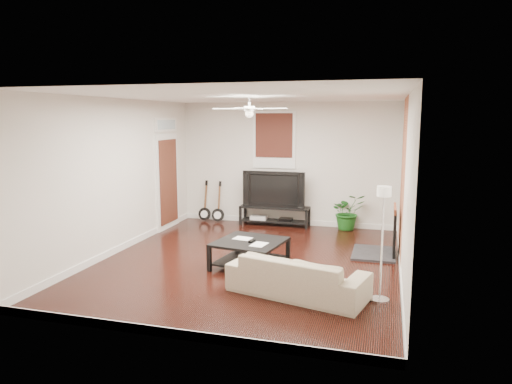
# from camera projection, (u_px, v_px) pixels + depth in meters

# --- Properties ---
(room) EXTENTS (5.01, 6.01, 2.81)m
(room) POSITION_uv_depth(u_px,v_px,m) (250.00, 181.00, 7.92)
(room) COLOR black
(room) RESTS_ON ground
(brick_accent) EXTENTS (0.02, 2.20, 2.80)m
(brick_accent) POSITION_uv_depth(u_px,v_px,m) (403.00, 179.00, 8.20)
(brick_accent) COLOR #A85936
(brick_accent) RESTS_ON floor
(fireplace) EXTENTS (0.80, 1.10, 0.92)m
(fireplace) POSITION_uv_depth(u_px,v_px,m) (383.00, 230.00, 8.43)
(fireplace) COLOR black
(fireplace) RESTS_ON floor
(window_back) EXTENTS (1.00, 0.06, 1.30)m
(window_back) POSITION_uv_depth(u_px,v_px,m) (274.00, 140.00, 10.74)
(window_back) COLOR black
(window_back) RESTS_ON wall_back
(door_left) EXTENTS (0.08, 1.00, 2.50)m
(door_left) POSITION_uv_depth(u_px,v_px,m) (167.00, 173.00, 10.41)
(door_left) COLOR white
(door_left) RESTS_ON wall_left
(tv_stand) EXTENTS (1.59, 0.42, 0.44)m
(tv_stand) POSITION_uv_depth(u_px,v_px,m) (275.00, 216.00, 10.81)
(tv_stand) COLOR black
(tv_stand) RESTS_ON floor
(tv) EXTENTS (1.42, 0.19, 0.82)m
(tv) POSITION_uv_depth(u_px,v_px,m) (275.00, 189.00, 10.73)
(tv) COLOR black
(tv) RESTS_ON tv_stand
(coffee_table) EXTENTS (1.20, 1.20, 0.44)m
(coffee_table) POSITION_uv_depth(u_px,v_px,m) (250.00, 254.00, 7.82)
(coffee_table) COLOR black
(coffee_table) RESTS_ON floor
(sofa) EXTENTS (2.06, 1.21, 0.56)m
(sofa) POSITION_uv_depth(u_px,v_px,m) (297.00, 276.00, 6.55)
(sofa) COLOR tan
(sofa) RESTS_ON floor
(floor_lamp) EXTENTS (0.32, 0.32, 1.58)m
(floor_lamp) POSITION_uv_depth(u_px,v_px,m) (382.00, 244.00, 6.27)
(floor_lamp) COLOR silver
(floor_lamp) RESTS_ON floor
(potted_plant) EXTENTS (0.92, 0.87, 0.81)m
(potted_plant) POSITION_uv_depth(u_px,v_px,m) (348.00, 212.00, 10.37)
(potted_plant) COLOR #195719
(potted_plant) RESTS_ON floor
(guitar_left) EXTENTS (0.31, 0.22, 0.97)m
(guitar_left) POSITION_uv_depth(u_px,v_px,m) (204.00, 201.00, 11.20)
(guitar_left) COLOR black
(guitar_left) RESTS_ON floor
(guitar_right) EXTENTS (0.32, 0.24, 0.97)m
(guitar_right) POSITION_uv_depth(u_px,v_px,m) (218.00, 202.00, 11.08)
(guitar_right) COLOR black
(guitar_right) RESTS_ON floor
(ceiling_fan) EXTENTS (1.24, 1.24, 0.32)m
(ceiling_fan) POSITION_uv_depth(u_px,v_px,m) (249.00, 109.00, 7.73)
(ceiling_fan) COLOR white
(ceiling_fan) RESTS_ON ceiling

